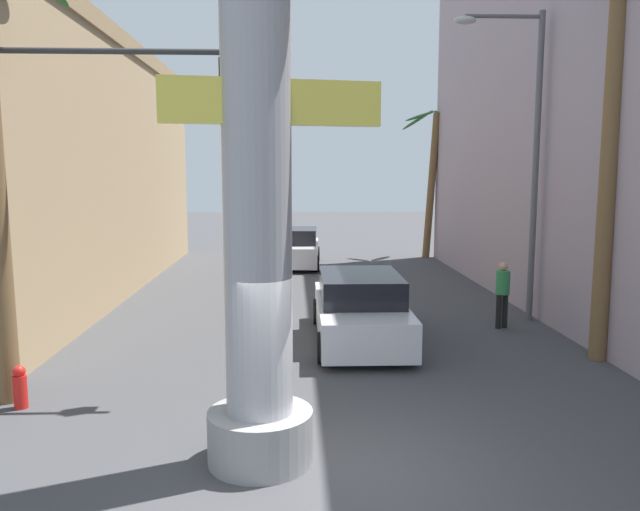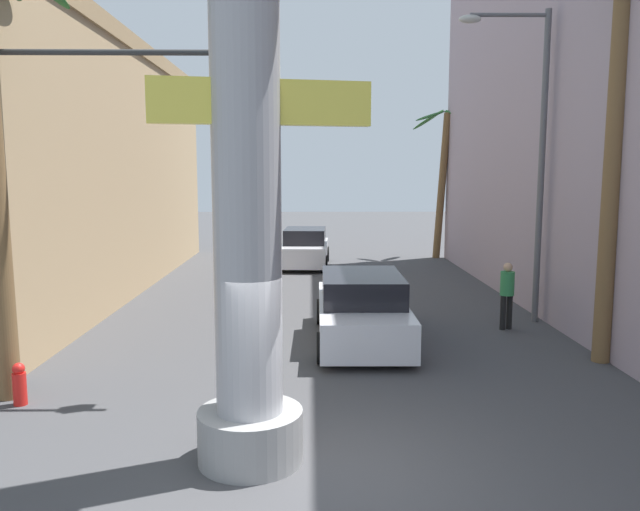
# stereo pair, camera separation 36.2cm
# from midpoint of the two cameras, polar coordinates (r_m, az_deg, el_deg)

# --- Properties ---
(ground_plane) EXTENTS (88.03, 88.03, 0.00)m
(ground_plane) POSITION_cam_midpoint_polar(r_m,az_deg,el_deg) (17.90, -1.26, -4.79)
(ground_plane) COLOR #424244
(neon_sign_pole) EXTENTS (3.14, 1.40, 9.45)m
(neon_sign_pole) POSITION_cam_midpoint_polar(r_m,az_deg,el_deg) (7.98, -7.09, 9.23)
(neon_sign_pole) COLOR #9E9EA3
(neon_sign_pole) RESTS_ON ground
(street_lamp) EXTENTS (2.28, 0.28, 7.80)m
(street_lamp) POSITION_cam_midpoint_polar(r_m,az_deg,el_deg) (16.76, 17.60, 10.00)
(street_lamp) COLOR #59595E
(street_lamp) RESTS_ON ground
(traffic_light_mast) EXTENTS (4.76, 0.32, 5.93)m
(traffic_light_mast) POSITION_cam_midpoint_polar(r_m,az_deg,el_deg) (11.46, -22.27, 8.61)
(traffic_light_mast) COLOR #333333
(traffic_light_mast) RESTS_ON ground
(car_lead) EXTENTS (2.09, 4.77, 1.56)m
(car_lead) POSITION_cam_midpoint_polar(r_m,az_deg,el_deg) (14.30, 2.95, -4.94)
(car_lead) COLOR black
(car_lead) RESTS_ON ground
(car_far) EXTENTS (2.08, 4.33, 1.56)m
(car_far) POSITION_cam_midpoint_polar(r_m,az_deg,el_deg) (25.70, -2.59, 0.65)
(car_far) COLOR black
(car_far) RESTS_ON ground
(palm_tree_far_right) EXTENTS (3.11, 3.03, 6.65)m
(palm_tree_far_right) POSITION_cam_midpoint_polar(r_m,az_deg,el_deg) (28.54, 9.90, 8.32)
(palm_tree_far_right) COLOR brown
(palm_tree_far_right) RESTS_ON ground
(palm_tree_near_right) EXTENTS (2.55, 2.58, 8.60)m
(palm_tree_near_right) POSITION_cam_midpoint_polar(r_m,az_deg,el_deg) (13.88, 24.46, 13.03)
(palm_tree_near_right) COLOR brown
(palm_tree_near_right) RESTS_ON ground
(pedestrian_mid_right) EXTENTS (0.45, 0.45, 1.66)m
(pedestrian_mid_right) POSITION_cam_midpoint_polar(r_m,az_deg,el_deg) (16.00, 15.73, -3.02)
(pedestrian_mid_right) COLOR black
(pedestrian_mid_right) RESTS_ON ground
(fire_hydrant) EXTENTS (0.22, 0.22, 0.72)m
(fire_hydrant) POSITION_cam_midpoint_polar(r_m,az_deg,el_deg) (11.59, -26.56, -10.72)
(fire_hydrant) COLOR red
(fire_hydrant) RESTS_ON ground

